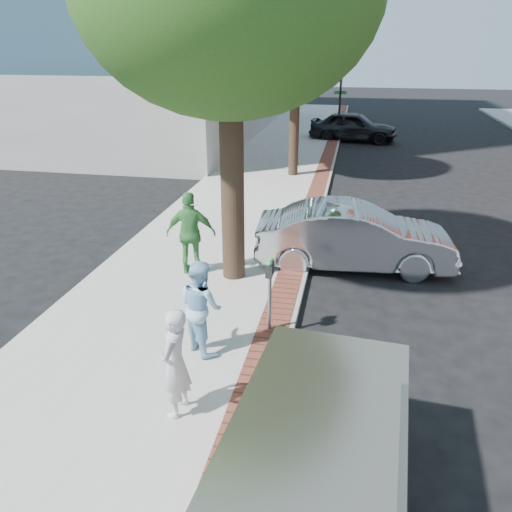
% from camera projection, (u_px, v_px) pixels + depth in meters
% --- Properties ---
extents(ground, '(120.00, 120.00, 0.00)m').
position_uv_depth(ground, '(241.00, 324.00, 10.08)').
color(ground, black).
rests_on(ground, ground).
extents(sidewalk, '(5.00, 60.00, 0.15)m').
position_uv_depth(sidewalk, '(250.00, 202.00, 17.54)').
color(sidewalk, '#9E9991').
rests_on(sidewalk, ground).
extents(brick_strip, '(0.60, 60.00, 0.01)m').
position_uv_depth(brick_strip, '(313.00, 204.00, 17.11)').
color(brick_strip, brown).
rests_on(brick_strip, sidewalk).
extents(curb, '(0.10, 60.00, 0.15)m').
position_uv_depth(curb, '(323.00, 206.00, 17.08)').
color(curb, gray).
rests_on(curb, ground).
extents(office_base, '(18.20, 22.20, 4.00)m').
position_uv_depth(office_base, '(117.00, 99.00, 31.47)').
color(office_base, gray).
rests_on(office_base, ground).
extents(signal_near, '(0.70, 0.15, 3.80)m').
position_uv_depth(signal_near, '(340.00, 99.00, 28.87)').
color(signal_near, black).
rests_on(signal_near, ground).
extents(tree_far, '(4.80, 4.80, 7.14)m').
position_uv_depth(tree_far, '(297.00, 41.00, 18.91)').
color(tree_far, black).
rests_on(tree_far, sidewalk).
extents(parking_meter, '(0.12, 0.32, 1.47)m').
position_uv_depth(parking_meter, '(270.00, 280.00, 9.20)').
color(parking_meter, gray).
rests_on(parking_meter, sidewalk).
extents(person_gray, '(0.46, 0.66, 1.71)m').
position_uv_depth(person_gray, '(175.00, 363.00, 7.13)').
color(person_gray, '#BCBCC1').
rests_on(person_gray, sidewalk).
extents(person_officer, '(1.06, 1.04, 1.72)m').
position_uv_depth(person_officer, '(201.00, 306.00, 8.67)').
color(person_officer, '#98C9EC').
rests_on(person_officer, sidewalk).
extents(person_green, '(1.22, 0.67, 1.98)m').
position_uv_depth(person_green, '(191.00, 233.00, 11.63)').
color(person_green, '#408D44').
rests_on(person_green, sidewalk).
extents(sedan_silver, '(4.95, 2.05, 1.59)m').
position_uv_depth(sedan_silver, '(354.00, 237.00, 12.37)').
color(sedan_silver, '#B8BAC0').
rests_on(sedan_silver, ground).
extents(bg_car, '(5.06, 2.44, 1.67)m').
position_uv_depth(bg_car, '(353.00, 126.00, 28.51)').
color(bg_car, black).
rests_on(bg_car, ground).
extents(van, '(2.18, 4.83, 1.73)m').
position_uv_depth(van, '(310.00, 493.00, 5.14)').
color(van, gray).
rests_on(van, ground).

